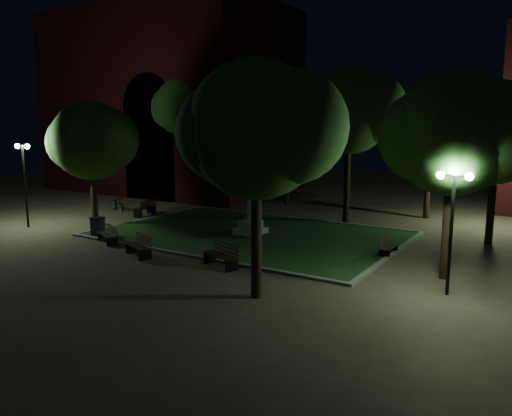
{
  "coord_description": "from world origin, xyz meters",
  "views": [
    {
      "loc": [
        13.94,
        -19.57,
        5.87
      ],
      "look_at": [
        0.98,
        1.0,
        1.68
      ],
      "focal_mm": 35.0,
      "sensor_mm": 36.0,
      "label": 1
    }
  ],
  "objects_px": {
    "bench_near_left": "(140,246)",
    "bench_right_side": "(387,247)",
    "bench_near_right": "(222,256)",
    "bench_left_side": "(146,209)",
    "bicycle": "(118,204)",
    "trash_bin": "(98,227)",
    "bench_west_near": "(108,235)",
    "monument": "(250,217)"
  },
  "relations": [
    {
      "from": "bench_near_right",
      "to": "bench_west_near",
      "type": "xyz_separation_m",
      "value": [
        -7.14,
        0.33,
        -0.07
      ]
    },
    {
      "from": "bench_near_right",
      "to": "trash_bin",
      "type": "relative_size",
      "value": 1.87
    },
    {
      "from": "bench_near_right",
      "to": "bench_left_side",
      "type": "height_order",
      "value": "bench_left_side"
    },
    {
      "from": "bench_west_near",
      "to": "bench_right_side",
      "type": "bearing_deg",
      "value": 45.74
    },
    {
      "from": "bench_near_left",
      "to": "bench_left_side",
      "type": "xyz_separation_m",
      "value": [
        -6.71,
        7.19,
        0.03
      ]
    },
    {
      "from": "bench_near_left",
      "to": "bench_near_right",
      "type": "xyz_separation_m",
      "value": [
        4.06,
        0.62,
        0.02
      ]
    },
    {
      "from": "bench_west_near",
      "to": "bench_near_right",
      "type": "bearing_deg",
      "value": 21.01
    },
    {
      "from": "monument",
      "to": "bench_near_right",
      "type": "height_order",
      "value": "monument"
    },
    {
      "from": "bench_right_side",
      "to": "bench_near_left",
      "type": "bearing_deg",
      "value": 121.49
    },
    {
      "from": "bench_near_right",
      "to": "bench_right_side",
      "type": "distance_m",
      "value": 7.46
    },
    {
      "from": "bench_near_left",
      "to": "bench_right_side",
      "type": "relative_size",
      "value": 1.27
    },
    {
      "from": "monument",
      "to": "bench_near_left",
      "type": "height_order",
      "value": "monument"
    },
    {
      "from": "bench_right_side",
      "to": "bicycle",
      "type": "bearing_deg",
      "value": 83.95
    },
    {
      "from": "bench_right_side",
      "to": "bench_near_right",
      "type": "bearing_deg",
      "value": 134.45
    },
    {
      "from": "bench_near_left",
      "to": "bicycle",
      "type": "xyz_separation_m",
      "value": [
        -9.62,
        7.54,
        0.03
      ]
    },
    {
      "from": "trash_bin",
      "to": "bench_left_side",
      "type": "bearing_deg",
      "value": 110.76
    },
    {
      "from": "bench_west_near",
      "to": "bench_right_side",
      "type": "distance_m",
      "value": 13.32
    },
    {
      "from": "bench_left_side",
      "to": "bench_right_side",
      "type": "height_order",
      "value": "bench_left_side"
    },
    {
      "from": "bench_near_right",
      "to": "bench_right_side",
      "type": "bearing_deg",
      "value": 65.2
    },
    {
      "from": "bench_near_left",
      "to": "bench_near_right",
      "type": "distance_m",
      "value": 4.11
    },
    {
      "from": "bench_left_side",
      "to": "bench_west_near",
      "type": "bearing_deg",
      "value": 16.88
    },
    {
      "from": "bench_west_near",
      "to": "bench_left_side",
      "type": "distance_m",
      "value": 7.22
    },
    {
      "from": "trash_bin",
      "to": "bench_near_right",
      "type": "bearing_deg",
      "value": -6.33
    },
    {
      "from": "bench_west_near",
      "to": "bench_near_left",
      "type": "bearing_deg",
      "value": 6.48
    },
    {
      "from": "bench_left_side",
      "to": "bicycle",
      "type": "distance_m",
      "value": 2.93
    },
    {
      "from": "bench_right_side",
      "to": "bench_left_side",
      "type": "bearing_deg",
      "value": 84.33
    },
    {
      "from": "bench_near_left",
      "to": "trash_bin",
      "type": "distance_m",
      "value": 4.85
    },
    {
      "from": "bicycle",
      "to": "bench_near_right",
      "type": "bearing_deg",
      "value": -96.02
    },
    {
      "from": "bench_near_right",
      "to": "bench_left_side",
      "type": "distance_m",
      "value": 12.61
    },
    {
      "from": "monument",
      "to": "trash_bin",
      "type": "distance_m",
      "value": 7.92
    },
    {
      "from": "bench_right_side",
      "to": "trash_bin",
      "type": "bearing_deg",
      "value": 106.29
    },
    {
      "from": "bench_west_near",
      "to": "bench_right_side",
      "type": "relative_size",
      "value": 1.14
    },
    {
      "from": "trash_bin",
      "to": "bicycle",
      "type": "height_order",
      "value": "trash_bin"
    },
    {
      "from": "bench_near_right",
      "to": "bench_west_near",
      "type": "bearing_deg",
      "value": -163.17
    },
    {
      "from": "bench_right_side",
      "to": "trash_bin",
      "type": "xyz_separation_m",
      "value": [
        -13.85,
        -4.38,
        0.15
      ]
    },
    {
      "from": "bench_near_left",
      "to": "bicycle",
      "type": "height_order",
      "value": "bicycle"
    },
    {
      "from": "bench_near_left",
      "to": "bench_right_side",
      "type": "distance_m",
      "value": 11.02
    },
    {
      "from": "bench_west_near",
      "to": "bench_left_side",
      "type": "height_order",
      "value": "bench_left_side"
    },
    {
      "from": "bench_west_near",
      "to": "bench_right_side",
      "type": "height_order",
      "value": "bench_west_near"
    },
    {
      "from": "bicycle",
      "to": "monument",
      "type": "bearing_deg",
      "value": -76.06
    },
    {
      "from": "monument",
      "to": "bench_near_left",
      "type": "bearing_deg",
      "value": -106.9
    },
    {
      "from": "bench_west_near",
      "to": "bicycle",
      "type": "xyz_separation_m",
      "value": [
        -6.54,
        6.59,
        0.07
      ]
    }
  ]
}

